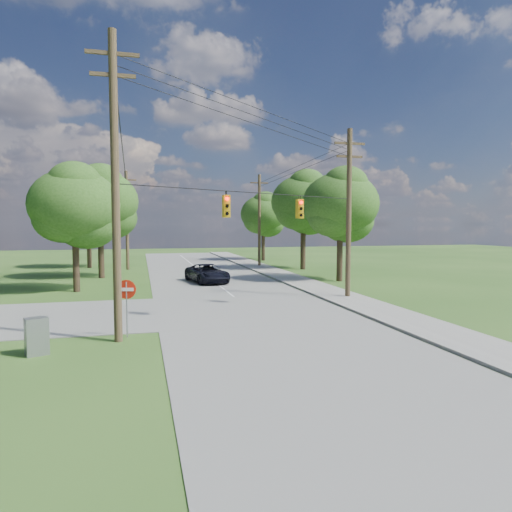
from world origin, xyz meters
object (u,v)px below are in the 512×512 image
object	(u,v)px
pole_north_e	(259,220)
do_not_enter_sign	(127,295)
pole_ne	(349,211)
pole_sw	(115,183)
pole_north_w	(127,219)
control_cabinet	(37,336)
car_main_north	(207,273)

from	to	relation	value
pole_north_e	do_not_enter_sign	bearing A→B (deg)	-114.44
pole_ne	pole_north_e	bearing A→B (deg)	90.00
pole_sw	pole_north_w	xyz separation A→B (m)	(-0.40, 29.60, -1.10)
pole_north_e	pole_north_w	xyz separation A→B (m)	(-13.90, 0.00, 0.00)
control_cabinet	pole_north_e	bearing A→B (deg)	40.16
control_cabinet	pole_sw	bearing A→B (deg)	2.45
pole_ne	car_main_north	distance (m)	13.07
car_main_north	do_not_enter_sign	distance (m)	17.57
pole_ne	do_not_enter_sign	bearing A→B (deg)	-152.02
pole_north_w	car_main_north	size ratio (longest dim) A/B	1.92
pole_sw	pole_ne	distance (m)	15.51
control_cabinet	do_not_enter_sign	distance (m)	3.70
pole_sw	car_main_north	bearing A→B (deg)	70.80
pole_sw	pole_north_w	distance (m)	29.62
pole_north_w	car_main_north	distance (m)	14.62
pole_ne	pole_north_w	xyz separation A→B (m)	(-13.90, 22.00, -0.34)
pole_north_e	car_main_north	bearing A→B (deg)	-121.20
pole_north_e	do_not_enter_sign	size ratio (longest dim) A/B	4.21
pole_sw	control_cabinet	world-z (taller)	pole_sw
pole_sw	pole_north_e	distance (m)	32.55
pole_north_w	control_cabinet	size ratio (longest dim) A/B	7.48
do_not_enter_sign	pole_north_w	bearing A→B (deg)	105.92
pole_north_e	car_main_north	size ratio (longest dim) A/B	1.92
pole_sw	control_cabinet	xyz separation A→B (m)	(-2.72, -1.24, -5.56)
pole_ne	do_not_enter_sign	xyz separation A→B (m)	(-13.18, -7.00, -3.74)
pole_sw	pole_north_e	xyz separation A→B (m)	(13.50, 29.60, -1.10)
pole_sw	control_cabinet	size ratio (longest dim) A/B	8.97
pole_ne	do_not_enter_sign	world-z (taller)	pole_ne
pole_ne	control_cabinet	xyz separation A→B (m)	(-16.22, -8.84, -4.80)
pole_north_e	do_not_enter_sign	world-z (taller)	pole_north_e
pole_sw	pole_north_e	world-z (taller)	pole_sw
car_main_north	pole_ne	bearing A→B (deg)	-63.37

